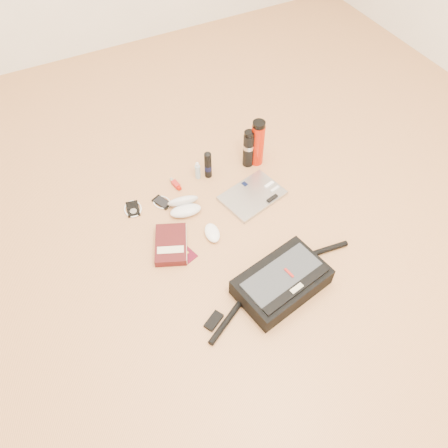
% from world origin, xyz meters
% --- Properties ---
extents(ground, '(4.00, 4.00, 0.00)m').
position_xyz_m(ground, '(0.00, 0.00, 0.00)').
color(ground, tan).
rests_on(ground, ground).
extents(messenger_bag, '(0.82, 0.32, 0.12)m').
position_xyz_m(messenger_bag, '(0.05, -0.32, 0.05)').
color(messenger_bag, black).
rests_on(messenger_bag, ground).
extents(laptop, '(0.36, 0.29, 0.03)m').
position_xyz_m(laptop, '(0.21, 0.22, 0.01)').
color(laptop, '#A6A6A9').
rests_on(laptop, ground).
extents(book, '(0.23, 0.27, 0.04)m').
position_xyz_m(book, '(-0.30, 0.12, 0.02)').
color(book, '#400F11').
rests_on(book, ground).
extents(passport, '(0.11, 0.13, 0.01)m').
position_xyz_m(passport, '(-0.26, 0.05, 0.00)').
color(passport, '#4E0819').
rests_on(passport, ground).
extents(mouse, '(0.09, 0.13, 0.04)m').
position_xyz_m(mouse, '(-0.09, 0.09, 0.02)').
color(mouse, white).
rests_on(mouse, ground).
extents(sunglasses_case, '(0.19, 0.16, 0.09)m').
position_xyz_m(sunglasses_case, '(-0.15, 0.30, 0.03)').
color(sunglasses_case, silver).
rests_on(sunglasses_case, ground).
extents(ipod, '(0.11, 0.11, 0.01)m').
position_xyz_m(ipod, '(-0.38, 0.43, 0.01)').
color(ipod, black).
rests_on(ipod, ground).
extents(phone, '(0.11, 0.12, 0.01)m').
position_xyz_m(phone, '(-0.23, 0.40, 0.01)').
color(phone, black).
rests_on(phone, ground).
extents(inhaler, '(0.03, 0.10, 0.02)m').
position_xyz_m(inhaler, '(-0.12, 0.48, 0.01)').
color(inhaler, '#A51E1A').
rests_on(inhaler, ground).
extents(spray_bottle, '(0.04, 0.04, 0.11)m').
position_xyz_m(spray_bottle, '(0.02, 0.48, 0.05)').
color(spray_bottle, '#96B7C8').
rests_on(spray_bottle, ground).
extents(aerosol_can, '(0.05, 0.05, 0.17)m').
position_xyz_m(aerosol_can, '(0.07, 0.47, 0.08)').
color(aerosol_can, black).
rests_on(aerosol_can, ground).
extents(thermos_black, '(0.08, 0.08, 0.23)m').
position_xyz_m(thermos_black, '(0.31, 0.45, 0.12)').
color(thermos_black, black).
rests_on(thermos_black, ground).
extents(thermos_red, '(0.08, 0.08, 0.28)m').
position_xyz_m(thermos_red, '(0.36, 0.44, 0.14)').
color(thermos_red, '#B71B05').
rests_on(thermos_red, ground).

